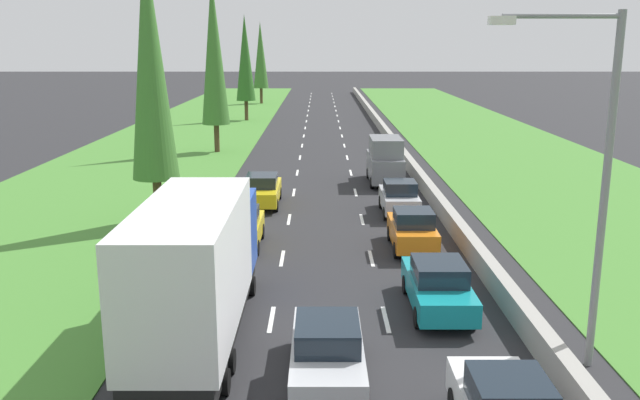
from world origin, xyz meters
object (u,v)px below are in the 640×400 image
(yellow_hatchback_left_lane, at_px, (241,227))
(teal_sedan_right_lane, at_px, (439,286))
(poplar_tree_third, at_px, (215,51))
(street_light_mast, at_px, (594,169))
(white_box_truck_left_lane, at_px, (199,267))
(silver_sedan_centre_lane, at_px, (328,351))
(grey_van_right_lane, at_px, (386,161))
(yellow_sedan_left_lane, at_px, (263,190))
(orange_hatchback_right_lane, at_px, (413,230))
(poplar_tree_second, at_px, (151,61))
(poplar_tree_fourth, at_px, (246,58))
(poplar_tree_fifth, at_px, (262,55))
(silver_hatchback_right_lane, at_px, (400,198))

(yellow_hatchback_left_lane, bearing_deg, teal_sedan_right_lane, -44.06)
(poplar_tree_third, bearing_deg, street_light_mast, -67.54)
(white_box_truck_left_lane, bearing_deg, teal_sedan_right_lane, 17.02)
(teal_sedan_right_lane, height_order, silver_sedan_centre_lane, same)
(yellow_hatchback_left_lane, distance_m, grey_van_right_lane, 14.89)
(street_light_mast, bearing_deg, yellow_hatchback_left_lane, 133.58)
(yellow_sedan_left_lane, relative_size, silver_sedan_centre_lane, 1.00)
(white_box_truck_left_lane, xyz_separation_m, grey_van_right_lane, (7.32, 21.98, -0.78))
(yellow_hatchback_left_lane, bearing_deg, poplar_tree_third, 100.64)
(grey_van_right_lane, height_order, poplar_tree_third, poplar_tree_third)
(white_box_truck_left_lane, height_order, silver_sedan_centre_lane, white_box_truck_left_lane)
(silver_sedan_centre_lane, relative_size, street_light_mast, 0.50)
(yellow_hatchback_left_lane, height_order, orange_hatchback_right_lane, same)
(yellow_hatchback_left_lane, xyz_separation_m, poplar_tree_second, (-4.23, 3.63, 6.65))
(poplar_tree_second, distance_m, poplar_tree_fourth, 43.61)
(poplar_tree_fourth, relative_size, poplar_tree_fifth, 1.01)
(poplar_tree_second, bearing_deg, silver_sedan_centre_lane, -62.80)
(teal_sedan_right_lane, relative_size, silver_hatchback_right_lane, 1.15)
(silver_sedan_centre_lane, bearing_deg, poplar_tree_fifth, 96.03)
(poplar_tree_second, bearing_deg, street_light_mast, -44.82)
(grey_van_right_lane, relative_size, poplar_tree_second, 0.38)
(poplar_tree_fourth, height_order, street_light_mast, poplar_tree_fourth)
(yellow_hatchback_left_lane, relative_size, poplar_tree_third, 0.29)
(grey_van_right_lane, relative_size, poplar_tree_fourth, 0.43)
(poplar_tree_fourth, bearing_deg, grey_van_right_lane, -70.69)
(poplar_tree_fifth, bearing_deg, yellow_hatchback_left_lane, -85.86)
(teal_sedan_right_lane, xyz_separation_m, poplar_tree_third, (-11.71, 31.83, 6.88))
(poplar_tree_fourth, bearing_deg, street_light_mast, -75.65)
(white_box_truck_left_lane, relative_size, street_light_mast, 1.04)
(grey_van_right_lane, distance_m, poplar_tree_fifth, 57.18)
(yellow_hatchback_left_lane, relative_size, silver_hatchback_right_lane, 1.00)
(poplar_tree_fourth, bearing_deg, poplar_tree_second, -89.27)
(yellow_hatchback_left_lane, relative_size, poplar_tree_second, 0.30)
(yellow_sedan_left_lane, relative_size, silver_hatchback_right_lane, 1.15)
(teal_sedan_right_lane, distance_m, silver_sedan_centre_lane, 5.78)
(silver_hatchback_right_lane, distance_m, silver_sedan_centre_lane, 17.28)
(poplar_tree_third, bearing_deg, poplar_tree_second, -88.73)
(silver_hatchback_right_lane, relative_size, poplar_tree_second, 0.30)
(silver_hatchback_right_lane, distance_m, poplar_tree_fourth, 43.80)
(teal_sedan_right_lane, relative_size, grey_van_right_lane, 0.92)
(teal_sedan_right_lane, bearing_deg, yellow_sedan_left_lane, 115.35)
(white_box_truck_left_lane, relative_size, yellow_hatchback_left_lane, 2.41)
(orange_hatchback_right_lane, relative_size, street_light_mast, 0.43)
(yellow_hatchback_left_lane, xyz_separation_m, silver_sedan_centre_lane, (3.48, -11.36, -0.02))
(white_box_truck_left_lane, xyz_separation_m, poplar_tree_fifth, (-4.86, 77.59, 4.49))
(teal_sedan_right_lane, xyz_separation_m, orange_hatchback_right_lane, (0.06, 6.43, 0.02))
(street_light_mast, bearing_deg, silver_sedan_centre_lane, -172.49)
(teal_sedan_right_lane, relative_size, white_box_truck_left_lane, 0.48)
(poplar_tree_second, bearing_deg, grey_van_right_lane, 39.39)
(yellow_sedan_left_lane, height_order, poplar_tree_fourth, poplar_tree_fourth)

